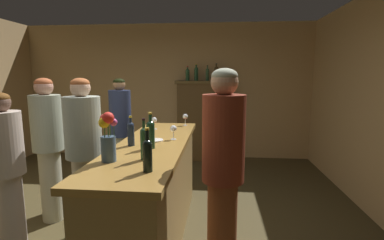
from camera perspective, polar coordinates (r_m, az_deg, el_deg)
The scene contains 22 objects.
floor at distance 3.40m, azimuth -15.04°, elevation -21.18°, with size 7.95×7.95×0.00m, color #463C21.
wall_back at distance 5.97m, azimuth -5.11°, elevation 5.75°, with size 5.96×0.12×2.72m, color tan.
bar_counter at distance 2.98m, azimuth -7.80°, elevation -14.21°, with size 0.66×2.35×1.04m.
display_cabinet at distance 5.66m, azimuth 1.89°, elevation 0.20°, with size 1.01×0.37×1.59m.
wine_bottle_malbec at distance 2.24m, azimuth -9.60°, elevation -4.35°, with size 0.06×0.06×0.33m.
wine_bottle_syrah at distance 1.97m, azimuth -8.95°, elevation -6.62°, with size 0.07×0.07×0.31m.
wine_bottle_pinot at distance 2.72m, azimuth -12.20°, elevation -2.47°, with size 0.06×0.06×0.28m.
wine_bottle_riesling at distance 2.58m, azimuth -8.34°, elevation -2.54°, with size 0.07×0.07×0.33m.
wine_glass_front at distance 2.92m, azimuth -3.76°, elevation -1.85°, with size 0.07×0.07×0.15m.
wine_glass_mid at distance 3.74m, azimuth -1.36°, elevation 0.57°, with size 0.07×0.07×0.15m.
wine_glass_rear at distance 3.50m, azimuth -7.60°, elevation -0.21°, with size 0.07×0.07×0.15m.
flower_arrangement at distance 2.24m, azimuth -16.58°, elevation -2.86°, with size 0.13×0.15×0.39m.
cheese_plate at distance 2.90m, azimuth -7.41°, elevation -4.05°, with size 0.16×0.16×0.01m, color white.
display_bottle_left at distance 5.62m, azimuth -0.91°, elevation 9.21°, with size 0.08×0.08×0.28m.
display_bottle_midleft at distance 5.61m, azimuth 0.85°, elevation 9.44°, with size 0.08×0.08×0.32m.
display_bottle_center at distance 5.59m, azimuth 3.11°, elevation 9.26°, with size 0.07×0.07×0.30m.
display_bottle_midright at distance 5.59m, azimuth 4.91°, elevation 9.46°, with size 0.07×0.07×0.33m.
patron_in_navy at distance 4.19m, azimuth -14.11°, elevation -2.01°, with size 0.31×0.31×1.65m.
patron_by_cabinet at distance 3.13m, azimuth -33.27°, elevation -8.08°, with size 0.32×0.32×1.54m.
patron_in_grey at distance 3.64m, azimuth -26.96°, elevation -4.21°, with size 0.33×0.33×1.66m.
patron_tall at distance 3.12m, azimuth -20.86°, elevation -6.05°, with size 0.36×0.36×1.67m.
bartender at distance 2.24m, azimuth 6.26°, elevation -9.73°, with size 0.33×0.33×1.74m.
Camera 1 is at (1.09, -2.75, 1.69)m, focal length 26.51 mm.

